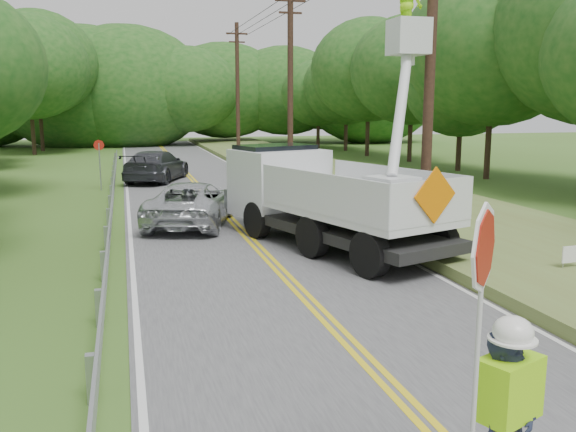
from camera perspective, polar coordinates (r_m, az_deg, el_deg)
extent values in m
plane|color=#416022|center=(8.83, 10.68, -16.56)|extent=(140.00, 140.00, 0.00)
cube|color=#48484A|center=(21.71, -5.53, -0.20)|extent=(7.20, 96.00, 0.02)
cube|color=yellow|center=(21.69, -5.79, -0.18)|extent=(0.12, 96.00, 0.00)
cube|color=yellow|center=(21.73, -5.27, -0.15)|extent=(0.12, 96.00, 0.00)
cube|color=silver|center=(21.42, -14.66, -0.60)|extent=(0.12, 96.00, 0.00)
cube|color=silver|center=(22.53, 3.15, 0.25)|extent=(0.12, 96.00, 0.00)
cube|color=#A0A4A8|center=(8.85, -18.01, -14.34)|extent=(0.12, 0.14, 0.70)
cube|color=#A0A4A8|center=(11.64, -17.34, -8.25)|extent=(0.12, 0.14, 0.70)
cube|color=#A0A4A8|center=(14.52, -16.94, -4.54)|extent=(0.12, 0.14, 0.70)
cube|color=#A0A4A8|center=(17.44, -16.68, -2.07)|extent=(0.12, 0.14, 0.70)
cube|color=#A0A4A8|center=(20.38, -16.49, -0.31)|extent=(0.12, 0.14, 0.70)
cube|color=#A0A4A8|center=(23.34, -16.35, 1.01)|extent=(0.12, 0.14, 0.70)
cube|color=#A0A4A8|center=(26.31, -16.25, 2.03)|extent=(0.12, 0.14, 0.70)
cube|color=#A0A4A8|center=(29.28, -16.16, 2.84)|extent=(0.12, 0.14, 0.70)
cube|color=#A0A4A8|center=(32.26, -16.09, 3.51)|extent=(0.12, 0.14, 0.70)
cube|color=#A0A4A8|center=(35.24, -16.03, 4.06)|extent=(0.12, 0.14, 0.70)
cube|color=#A0A4A8|center=(38.23, -15.98, 4.52)|extent=(0.12, 0.14, 0.70)
cube|color=#A0A4A8|center=(41.22, -15.94, 4.92)|extent=(0.12, 0.14, 0.70)
cube|color=#A0A4A8|center=(44.20, -15.90, 5.27)|extent=(0.12, 0.14, 0.70)
cube|color=#A0A4A8|center=(22.31, -16.17, 1.26)|extent=(0.05, 48.00, 0.34)
cylinder|color=black|center=(18.21, 13.19, 13.33)|extent=(0.30, 0.30, 10.00)
cylinder|color=black|center=(32.22, 0.22, 12.19)|extent=(0.30, 0.30, 10.00)
cube|color=black|center=(32.63, 0.23, 19.58)|extent=(1.60, 0.12, 0.12)
cube|color=black|center=(32.53, 0.23, 18.54)|extent=(1.20, 0.10, 0.10)
cylinder|color=black|center=(46.85, -4.75, 11.58)|extent=(0.30, 0.30, 10.00)
cube|color=black|center=(47.13, -4.83, 16.69)|extent=(1.60, 0.12, 0.12)
cube|color=black|center=(47.06, -4.82, 15.97)|extent=(1.20, 0.10, 0.10)
cube|color=#616932|center=(23.89, 11.50, 0.95)|extent=(7.00, 96.00, 0.30)
cylinder|color=#332319|center=(53.67, -22.83, 7.48)|extent=(0.32, 0.32, 4.05)
ellipsoid|color=#174A16|center=(53.72, -23.21, 12.75)|extent=(9.45, 9.45, 8.32)
cylinder|color=#332319|center=(57.60, -22.15, 7.83)|extent=(0.32, 0.32, 4.37)
ellipsoid|color=#174A16|center=(57.68, -22.51, 13.12)|extent=(10.19, 10.19, 8.97)
cylinder|color=#332319|center=(34.77, 18.28, 6.66)|extent=(0.32, 0.32, 4.08)
ellipsoid|color=#174A16|center=(34.85, 18.76, 14.85)|extent=(9.51, 9.51, 8.37)
cylinder|color=#332319|center=(38.74, 15.74, 6.29)|extent=(0.32, 0.32, 2.97)
ellipsoid|color=#174A16|center=(38.68, 16.01, 11.65)|extent=(6.92, 6.92, 6.09)
cylinder|color=#332319|center=(44.27, 11.38, 7.42)|extent=(0.32, 0.32, 3.72)
ellipsoid|color=#174A16|center=(44.29, 11.60, 13.31)|extent=(8.68, 8.68, 7.64)
cylinder|color=#332319|center=(48.59, 7.47, 7.87)|extent=(0.32, 0.32, 3.86)
ellipsoid|color=#174A16|center=(48.62, 7.60, 13.43)|extent=(9.01, 9.01, 7.93)
cylinder|color=#332319|center=(54.33, 5.45, 7.84)|extent=(0.32, 0.32, 3.26)
ellipsoid|color=#174A16|center=(54.30, 5.52, 12.05)|extent=(7.61, 7.61, 6.69)
cylinder|color=#332319|center=(57.00, 2.84, 7.83)|extent=(0.32, 0.32, 2.94)
ellipsoid|color=#174A16|center=(56.95, 2.88, 11.45)|extent=(6.87, 6.87, 6.04)
ellipsoid|color=#174A16|center=(64.92, -23.21, 10.89)|extent=(12.69, 9.52, 9.52)
ellipsoid|color=#174A16|center=(63.59, -18.94, 11.19)|extent=(16.46, 12.35, 12.35)
ellipsoid|color=#174A16|center=(63.22, -14.95, 11.40)|extent=(16.72, 12.54, 12.54)
ellipsoid|color=#174A16|center=(61.76, -9.78, 11.63)|extent=(11.28, 8.46, 8.46)
ellipsoid|color=#174A16|center=(65.73, -5.99, 11.64)|extent=(13.34, 10.00, 10.00)
ellipsoid|color=#174A16|center=(66.28, -0.25, 11.68)|extent=(12.58, 9.44, 9.44)
ellipsoid|color=#174A16|center=(66.55, 3.29, 11.66)|extent=(11.03, 8.28, 8.28)
ellipsoid|color=#174A16|center=(66.31, 7.78, 11.59)|extent=(15.18, 11.39, 11.39)
imported|color=#191E33|center=(6.30, 19.78, -18.54)|extent=(0.83, 0.70, 1.94)
cube|color=#8CD70F|center=(6.11, 20.04, -14.90)|extent=(0.69, 0.56, 0.59)
ellipsoid|color=white|center=(5.90, 20.37, -10.15)|extent=(0.36, 0.36, 0.29)
cylinder|color=#B7B7B7|center=(5.81, 17.07, -16.64)|extent=(0.04, 0.04, 2.72)
cylinder|color=#9A180D|center=(5.33, 17.88, -2.85)|extent=(0.57, 0.57, 0.78)
cylinder|color=black|center=(14.19, 7.68, -3.60)|extent=(0.67, 1.15, 1.10)
cylinder|color=black|center=(15.76, 14.01, -2.42)|extent=(0.67, 1.15, 1.10)
cylinder|color=black|center=(15.95, 2.30, -1.96)|extent=(0.67, 1.15, 1.10)
cylinder|color=black|center=(17.35, 8.47, -1.06)|extent=(0.67, 1.15, 1.10)
cylinder|color=black|center=(18.31, -2.91, -0.36)|extent=(0.67, 1.15, 1.10)
cylinder|color=black|center=(19.55, 2.90, 0.32)|extent=(0.67, 1.15, 1.10)
cube|color=black|center=(16.87, 4.79, -1.03)|extent=(4.56, 7.72, 0.29)
cube|color=silver|center=(16.16, 6.57, 0.50)|extent=(4.14, 5.83, 0.25)
cube|color=silver|center=(15.28, 2.87, 2.16)|extent=(1.70, 5.03, 1.03)
cube|color=silver|center=(16.92, 9.99, 2.82)|extent=(1.70, 5.03, 1.03)
cube|color=silver|center=(14.18, 13.37, 1.25)|extent=(2.53, 0.88, 1.03)
cube|color=silver|center=(19.23, -0.85, 3.17)|extent=(3.13, 2.87, 2.06)
cube|color=black|center=(19.34, -1.22, 5.44)|extent=(2.64, 2.13, 0.86)
cube|color=silver|center=(15.13, 9.67, 1.95)|extent=(1.30, 1.30, 0.92)
cube|color=silver|center=(17.96, 11.25, 16.16)|extent=(0.97, 0.97, 0.97)
imported|color=#8CD70F|center=(18.07, 11.35, 18.88)|extent=(0.62, 0.80, 1.65)
cube|color=orange|center=(14.10, 13.64, 1.90)|extent=(1.25, 0.44, 1.30)
imported|color=#BABEC2|center=(20.55, -9.06, 1.19)|extent=(3.85, 5.69, 1.45)
imported|color=#37393F|center=(32.82, -12.24, 4.63)|extent=(4.13, 6.02, 1.62)
cylinder|color=#A0A4A8|center=(29.94, -17.23, 4.43)|extent=(0.06, 0.06, 2.24)
cylinder|color=#9A180D|center=(29.86, -17.34, 6.36)|extent=(0.50, 0.13, 0.51)
cube|color=white|center=(15.38, 25.11, -3.26)|extent=(0.56, 0.07, 0.39)
cylinder|color=#A0A4A8|center=(15.32, 24.38, -4.54)|extent=(0.02, 0.02, 0.56)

